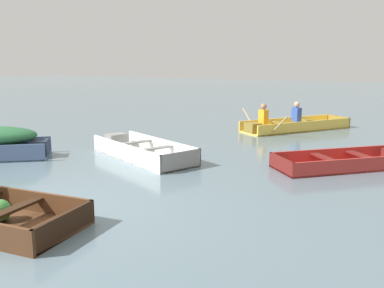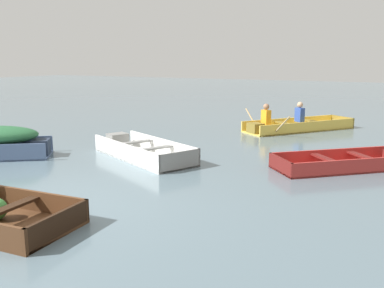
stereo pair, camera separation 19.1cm
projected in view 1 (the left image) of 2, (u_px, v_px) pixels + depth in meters
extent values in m
plane|color=slate|center=(50.00, 209.00, 6.46)|extent=(80.00, 80.00, 0.00)
cube|color=#4C2D19|center=(20.00, 200.00, 6.33)|extent=(2.60, 0.24, 0.34)
cube|color=black|center=(65.00, 226.00, 5.34)|extent=(0.14, 1.17, 0.34)
cube|color=black|center=(10.00, 210.00, 5.66)|extent=(0.24, 1.08, 0.04)
sphere|color=#387533|center=(0.00, 210.00, 5.83)|extent=(0.31, 0.31, 0.31)
cube|color=#AD2D28|center=(343.00, 167.00, 8.90)|extent=(2.82, 2.71, 0.04)
cube|color=#AD2D28|center=(331.00, 155.00, 9.32)|extent=(2.17, 2.01, 0.31)
cube|color=#AD2D28|center=(358.00, 166.00, 8.43)|extent=(2.17, 2.01, 0.31)
cube|color=maroon|center=(281.00, 165.00, 8.49)|extent=(0.71, 0.77, 0.31)
cube|color=maroon|center=(362.00, 155.00, 8.98)|extent=(0.73, 0.77, 0.04)
cube|color=maroon|center=(326.00, 158.00, 8.74)|extent=(0.73, 0.77, 0.04)
cube|color=white|center=(143.00, 157.00, 9.74)|extent=(3.04, 2.14, 0.04)
cube|color=white|center=(124.00, 153.00, 9.41)|extent=(2.63, 1.24, 0.39)
cube|color=white|center=(161.00, 147.00, 10.01)|extent=(2.63, 1.24, 0.39)
cube|color=gray|center=(181.00, 161.00, 8.63)|extent=(0.48, 0.96, 0.39)
cube|color=gray|center=(116.00, 141.00, 10.67)|extent=(0.52, 0.57, 0.35)
cube|color=gray|center=(133.00, 143.00, 10.02)|extent=(0.54, 0.92, 0.04)
cube|color=gray|center=(154.00, 149.00, 9.36)|extent=(0.54, 0.92, 0.04)
cube|color=#273246|center=(40.00, 148.00, 9.84)|extent=(0.56, 0.57, 0.35)
cube|color=#273246|center=(9.00, 145.00, 9.71)|extent=(0.67, 0.81, 0.04)
cube|color=#E5BC47|center=(296.00, 129.00, 13.64)|extent=(2.99, 3.57, 0.04)
cube|color=#E5BC47|center=(306.00, 127.00, 13.18)|extent=(2.21, 3.00, 0.33)
cube|color=#E5BC47|center=(286.00, 123.00, 14.03)|extent=(2.21, 3.00, 0.33)
cube|color=olive|center=(338.00, 121.00, 14.42)|extent=(0.85, 0.64, 0.33)
cube|color=olive|center=(253.00, 128.00, 12.86)|extent=(0.58, 0.56, 0.30)
cube|color=olive|center=(282.00, 123.00, 13.35)|extent=(0.84, 0.67, 0.04)
cube|color=olive|center=(309.00, 121.00, 13.84)|extent=(0.84, 0.67, 0.04)
cube|color=#2D4CA5|center=(296.00, 115.00, 13.54)|extent=(0.33, 0.31, 0.44)
sphere|color=tan|center=(297.00, 104.00, 13.48)|extent=(0.18, 0.18, 0.18)
cube|color=orange|center=(263.00, 117.00, 12.97)|extent=(0.33, 0.31, 0.44)
sphere|color=#9E7051|center=(264.00, 106.00, 12.91)|extent=(0.18, 0.18, 0.18)
cylinder|color=tan|center=(280.00, 124.00, 12.28)|extent=(0.54, 0.41, 0.55)
cylinder|color=tan|center=(248.00, 117.00, 13.70)|extent=(0.54, 0.41, 0.55)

